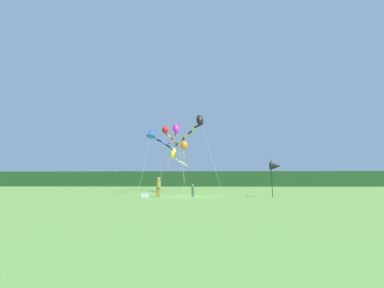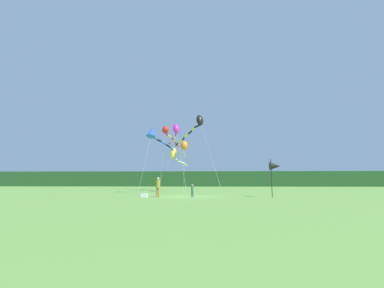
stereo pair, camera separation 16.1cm
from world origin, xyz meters
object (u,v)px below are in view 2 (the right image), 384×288
kite_orange (184,147)px  kite_yellow (175,155)px  cooler_box (144,195)px  kite_red (167,132)px  kite_magenta (175,131)px  person_adult (158,186)px  kite_black (196,125)px  person_child (192,190)px  banner_flag_pole (275,166)px  kite_blue (153,134)px

kite_orange → kite_yellow: bearing=148.1°
cooler_box → kite_red: (-0.54, 15.91, 8.46)m
cooler_box → kite_magenta: kite_magenta is taller
person_adult → kite_black: bearing=67.8°
person_child → banner_flag_pole: (7.06, -0.05, 2.00)m
kite_orange → kite_blue: (-3.20, -5.49, 0.82)m
cooler_box → kite_magenta: bearing=86.2°
cooler_box → kite_blue: bearing=97.0°
person_child → cooler_box: 4.07m
banner_flag_pole → kite_yellow: bearing=127.1°
person_child → kite_black: kite_black is taller
kite_yellow → kite_red: (-1.36, 1.76, 3.57)m
person_adult → person_child: 2.95m
kite_magenta → cooler_box: bearing=-93.8°
person_adult → kite_magenta: 15.68m
kite_red → kite_black: 9.50m
kite_orange → kite_black: (1.87, -5.61, 1.82)m
person_child → banner_flag_pole: size_ratio=0.33×
kite_blue → kite_black: kite_black is taller
kite_magenta → person_adult: bearing=-89.4°
kite_black → kite_orange: bearing=108.4°
kite_blue → kite_magenta: bearing=73.2°
banner_flag_pole → kite_black: 11.22m
person_adult → kite_black: 10.59m
person_adult → cooler_box: bearing=-166.2°
kite_yellow → kite_orange: bearing=-31.9°
person_adult → banner_flag_pole: 10.10m
person_adult → kite_black: kite_black is taller
person_adult → cooler_box: 1.36m
cooler_box → person_adult: bearing=13.8°
person_child → kite_orange: bearing=97.9°
person_adult → kite_red: bearing=95.9°
kite_red → cooler_box: bearing=-88.1°
kite_orange → kite_black: 6.18m
kite_yellow → kite_black: bearing=-63.1°
person_adult → kite_blue: bearing=105.2°
banner_flag_pole → kite_blue: 14.63m
person_child → cooler_box: person_child is taller
kite_yellow → kite_orange: kite_orange is taller
kite_magenta → kite_blue: bearing=-106.8°
cooler_box → banner_flag_pole: bearing=3.2°
cooler_box → kite_orange: size_ratio=0.08×
cooler_box → banner_flag_pole: banner_flag_pole is taller
banner_flag_pole → kite_yellow: 17.15m
person_adult → kite_blue: 9.80m
cooler_box → banner_flag_pole: size_ratio=0.17×
person_adult → banner_flag_pole: banner_flag_pole is taller
person_adult → person_child: size_ratio=1.57×
cooler_box → kite_black: kite_black is taller
kite_yellow → kite_magenta: bearing=-44.2°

